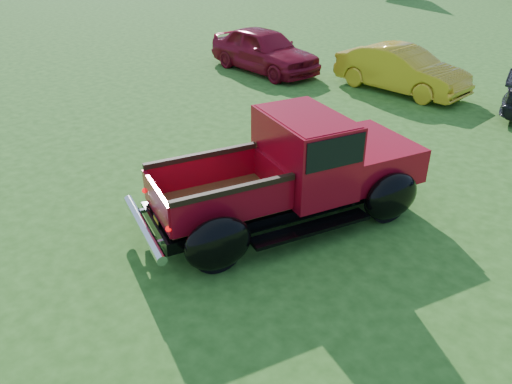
% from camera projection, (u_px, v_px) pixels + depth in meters
% --- Properties ---
extents(ground, '(120.00, 120.00, 0.00)m').
position_uv_depth(ground, '(253.00, 247.00, 8.00)').
color(ground, '#254D16').
rests_on(ground, ground).
extents(pickup_truck, '(3.86, 5.26, 1.84)m').
position_uv_depth(pickup_truck, '(304.00, 169.00, 8.52)').
color(pickup_truck, black).
rests_on(pickup_truck, ground).
extents(show_car_red, '(4.49, 2.42, 1.45)m').
position_uv_depth(show_car_red, '(264.00, 50.00, 16.95)').
color(show_car_red, maroon).
rests_on(show_car_red, ground).
extents(show_car_yellow, '(4.16, 1.85, 1.33)m').
position_uv_depth(show_car_yellow, '(401.00, 70.00, 14.96)').
color(show_car_yellow, gold).
rests_on(show_car_yellow, ground).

